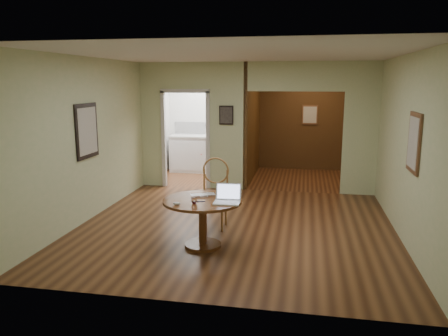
% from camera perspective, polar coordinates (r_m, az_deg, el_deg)
% --- Properties ---
extents(floor, '(5.00, 5.00, 0.00)m').
position_cam_1_polar(floor, '(7.07, 1.47, -7.73)').
color(floor, '#402212').
rests_on(floor, ground).
extents(room_shell, '(5.20, 7.50, 5.00)m').
position_cam_1_polar(room_shell, '(9.87, 1.70, 5.35)').
color(room_shell, silver).
rests_on(room_shell, ground).
extents(dining_table, '(1.10, 1.10, 0.69)m').
position_cam_1_polar(dining_table, '(6.13, -2.81, -5.75)').
color(dining_table, brown).
rests_on(dining_table, ground).
extents(chair, '(0.47, 0.47, 1.11)m').
position_cam_1_polar(chair, '(6.95, -1.26, -2.75)').
color(chair, olive).
rests_on(chair, ground).
extents(open_laptop, '(0.36, 0.32, 0.25)m').
position_cam_1_polar(open_laptop, '(5.92, 0.46, -3.88)').
color(open_laptop, white).
rests_on(open_laptop, dining_table).
extents(closed_laptop, '(0.41, 0.34, 0.03)m').
position_cam_1_polar(closed_laptop, '(6.21, -2.72, -3.66)').
color(closed_laptop, silver).
rests_on(closed_laptop, dining_table).
extents(mouse, '(0.10, 0.06, 0.04)m').
position_cam_1_polar(mouse, '(5.83, -6.22, -4.64)').
color(mouse, white).
rests_on(mouse, dining_table).
extents(wine_glass, '(0.09, 0.09, 0.10)m').
position_cam_1_polar(wine_glass, '(5.87, -3.90, -4.23)').
color(wine_glass, white).
rests_on(wine_glass, dining_table).
extents(pen, '(0.14, 0.05, 0.01)m').
position_cam_1_polar(pen, '(5.96, -3.17, -4.40)').
color(pen, '#0B1B53').
rests_on(pen, dining_table).
extents(kitchen_cabinet, '(2.06, 0.60, 0.94)m').
position_cam_1_polar(kitchen_cabinet, '(11.22, -1.89, 1.86)').
color(kitchen_cabinet, silver).
rests_on(kitchen_cabinet, ground).
extents(grocery_bag, '(0.33, 0.30, 0.28)m').
position_cam_1_polar(grocery_bag, '(11.00, 1.70, 4.87)').
color(grocery_bag, beige).
rests_on(grocery_bag, kitchen_cabinet).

